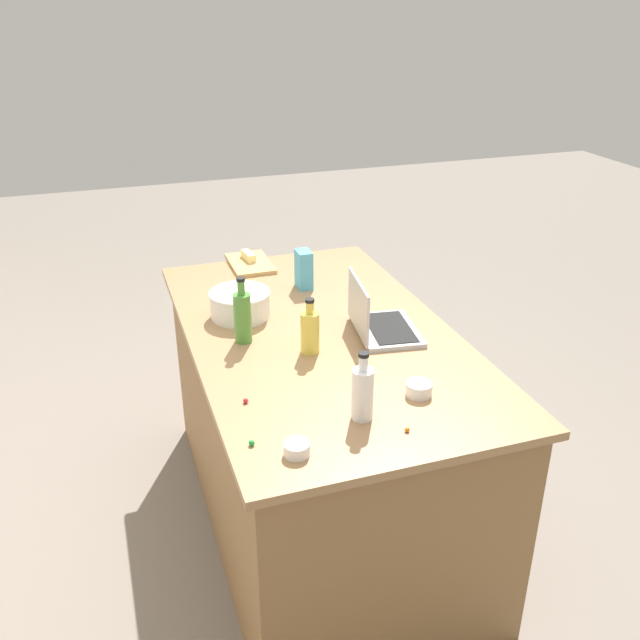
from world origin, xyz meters
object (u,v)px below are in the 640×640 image
object	(u,v)px
mixing_bowl_large	(240,303)
bottle_oil	(310,331)
butter_stick_left	(248,256)
candy_bag	(304,269)
cutting_board	(250,264)
bottle_vinegar	(363,392)
ramekin_medium	(297,449)
ramekin_small	(419,389)
bottle_olive	(243,316)
laptop	(378,322)

from	to	relation	value
mixing_bowl_large	bottle_oil	bearing A→B (deg)	-155.53
mixing_bowl_large	butter_stick_left	bearing A→B (deg)	-16.30
bottle_oil	candy_bag	distance (m)	0.60
cutting_board	bottle_vinegar	bearing A→B (deg)	-179.03
bottle_vinegar	ramekin_medium	world-z (taller)	bottle_vinegar
mixing_bowl_large	butter_stick_left	distance (m)	0.60
mixing_bowl_large	bottle_vinegar	bearing A→B (deg)	-167.07
candy_bag	cutting_board	bearing A→B (deg)	25.40
ramekin_small	candy_bag	xyz separation A→B (m)	(0.97, 0.09, 0.06)
bottle_oil	candy_bag	xyz separation A→B (m)	(0.58, -0.16, 0.00)
cutting_board	candy_bag	world-z (taller)	candy_bag
bottle_olive	bottle_oil	world-z (taller)	bottle_olive
laptop	cutting_board	bearing A→B (deg)	18.88
laptop	bottle_vinegar	bearing A→B (deg)	152.44
laptop	mixing_bowl_large	size ratio (longest dim) A/B	1.37
ramekin_small	bottle_oil	bearing A→B (deg)	31.91
laptop	ramekin_medium	distance (m)	0.81
bottle_olive	candy_bag	xyz separation A→B (m)	(0.42, -0.37, -0.02)
ramekin_small	butter_stick_left	bearing A→B (deg)	10.43
bottle_vinegar	ramekin_small	bearing A→B (deg)	-73.92
mixing_bowl_large	bottle_vinegar	size ratio (longest dim) A/B	1.09
laptop	bottle_olive	bearing A→B (deg)	78.79
bottle_oil	bottle_vinegar	size ratio (longest dim) A/B	0.93
butter_stick_left	candy_bag	xyz separation A→B (m)	(-0.37, -0.16, 0.05)
cutting_board	ramekin_medium	distance (m)	1.50
laptop	butter_stick_left	size ratio (longest dim) A/B	3.07
butter_stick_left	ramekin_medium	bearing A→B (deg)	171.79
butter_stick_left	bottle_olive	bearing A→B (deg)	165.50
mixing_bowl_large	candy_bag	bearing A→B (deg)	-58.72
laptop	bottle_oil	world-z (taller)	laptop
cutting_board	candy_bag	size ratio (longest dim) A/B	1.75
mixing_bowl_large	ramekin_small	xyz separation A→B (m)	(-0.77, -0.41, -0.04)
mixing_bowl_large	bottle_oil	world-z (taller)	bottle_oil
cutting_board	bottle_oil	bearing A→B (deg)	-179.77
bottle_oil	bottle_vinegar	world-z (taller)	bottle_vinegar
bottle_oil	cutting_board	distance (m)	0.92
laptop	mixing_bowl_large	bearing A→B (deg)	55.57
laptop	bottle_olive	distance (m)	0.51
bottle_oil	candy_bag	world-z (taller)	bottle_oil
bottle_olive	ramekin_small	bearing A→B (deg)	-140.64
bottle_vinegar	butter_stick_left	world-z (taller)	bottle_vinegar
ramekin_medium	candy_bag	world-z (taller)	candy_bag
candy_bag	bottle_vinegar	bearing A→B (deg)	172.37
cutting_board	ramekin_small	world-z (taller)	ramekin_small
bottle_vinegar	candy_bag	distance (m)	1.04
mixing_bowl_large	ramekin_medium	xyz separation A→B (m)	(-0.95, 0.05, -0.04)
mixing_bowl_large	bottle_vinegar	xyz separation A→B (m)	(-0.83, -0.19, 0.03)
bottle_olive	ramekin_small	size ratio (longest dim) A/B	2.98
butter_stick_left	bottle_vinegar	bearing A→B (deg)	-179.06
candy_bag	ramekin_medium	bearing A→B (deg)	161.63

